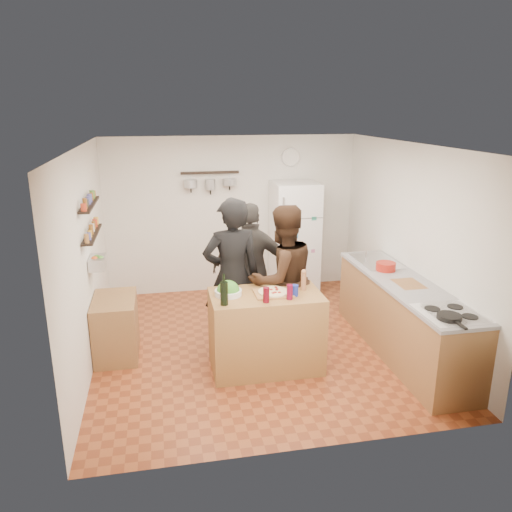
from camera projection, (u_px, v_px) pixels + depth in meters
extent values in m
plane|color=brown|center=(257.00, 344.00, 6.42)|extent=(4.20, 4.20, 0.00)
plane|color=white|center=(258.00, 145.00, 5.69)|extent=(4.20, 4.20, 0.00)
plane|color=silver|center=(232.00, 215.00, 8.03)|extent=(4.00, 0.00, 4.00)
plane|color=silver|center=(86.00, 260.00, 5.69)|extent=(0.00, 4.20, 4.20)
plane|color=silver|center=(410.00, 242.00, 6.42)|extent=(0.00, 4.20, 4.20)
cube|color=#A3753B|center=(266.00, 331.00, 5.72)|extent=(1.25, 0.72, 0.91)
cube|color=olive|center=(273.00, 293.00, 5.58)|extent=(0.42, 0.34, 0.02)
cylinder|color=beige|center=(273.00, 292.00, 5.58)|extent=(0.34, 0.34, 0.02)
cylinder|color=silver|center=(228.00, 292.00, 5.55)|extent=(0.30, 0.30, 0.06)
cylinder|color=black|center=(224.00, 293.00, 5.26)|extent=(0.08, 0.08, 0.25)
cylinder|color=#4F0612|center=(266.00, 295.00, 5.33)|extent=(0.07, 0.07, 0.17)
cylinder|color=#5E0821|center=(290.00, 292.00, 5.42)|extent=(0.07, 0.07, 0.16)
cylinder|color=#96613E|center=(304.00, 282.00, 5.69)|extent=(0.06, 0.06, 0.20)
cylinder|color=navy|center=(295.00, 291.00, 5.52)|extent=(0.08, 0.08, 0.13)
imported|color=black|center=(232.00, 277.00, 5.99)|extent=(0.75, 0.53, 1.93)
imported|color=black|center=(282.00, 279.00, 6.04)|extent=(1.06, 0.94, 1.83)
imported|color=#2A2725|center=(251.00, 269.00, 6.57)|extent=(1.10, 0.68, 1.75)
cube|color=#9E7042|center=(403.00, 318.00, 6.08)|extent=(0.63, 2.63, 0.90)
cube|color=white|center=(451.00, 314.00, 5.06)|extent=(0.60, 0.62, 0.02)
cylinder|color=black|center=(449.00, 317.00, 4.90)|extent=(0.24, 0.24, 0.05)
cube|color=silver|center=(376.00, 261.00, 6.75)|extent=(0.50, 0.80, 0.03)
cube|color=#8E5E33|center=(409.00, 284.00, 5.89)|extent=(0.30, 0.40, 0.02)
cylinder|color=#A61E12|center=(386.00, 266.00, 6.35)|extent=(0.25, 0.25, 0.10)
cube|color=white|center=(294.00, 239.00, 7.98)|extent=(0.70, 0.68, 1.80)
cylinder|color=silver|center=(291.00, 157.00, 7.92)|extent=(0.30, 0.03, 0.30)
cube|color=black|center=(92.00, 234.00, 5.81)|extent=(0.12, 1.00, 0.02)
cube|color=black|center=(89.00, 204.00, 5.71)|extent=(0.12, 1.00, 0.02)
cube|color=silver|center=(98.00, 262.00, 5.92)|extent=(0.18, 0.35, 0.14)
cube|color=olive|center=(116.00, 327.00, 6.04)|extent=(0.50, 0.80, 0.73)
cube|color=black|center=(210.00, 173.00, 7.67)|extent=(0.90, 0.04, 0.04)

